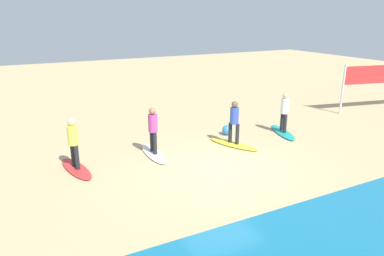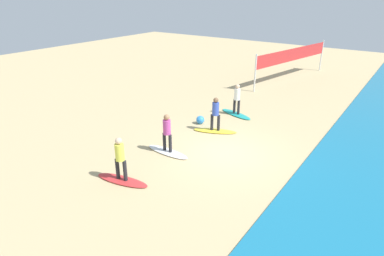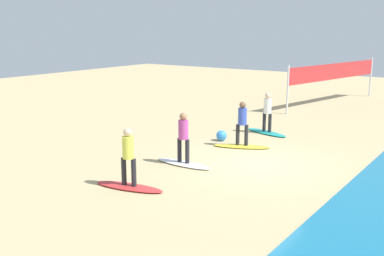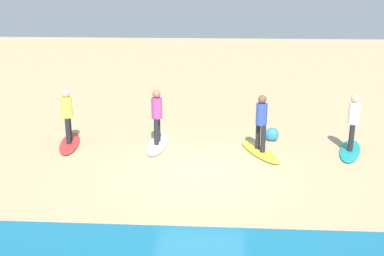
% 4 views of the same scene
% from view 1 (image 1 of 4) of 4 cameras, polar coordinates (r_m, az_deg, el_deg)
% --- Properties ---
extents(ground_plane, '(60.00, 60.00, 0.00)m').
position_cam_1_polar(ground_plane, '(11.75, 3.95, -6.40)').
color(ground_plane, tan).
extents(surfboard_teal, '(1.17, 2.17, 0.09)m').
position_cam_1_polar(surfboard_teal, '(15.51, 14.24, -0.66)').
color(surfboard_teal, teal).
rests_on(surfboard_teal, ground).
extents(surfer_teal, '(0.32, 0.44, 1.64)m').
position_cam_1_polar(surfer_teal, '(15.24, 14.52, 2.88)').
color(surfer_teal, '#232328').
rests_on(surfer_teal, surfboard_teal).
extents(surfboard_yellow, '(1.34, 2.15, 0.09)m').
position_cam_1_polar(surfboard_yellow, '(13.77, 6.60, -2.57)').
color(surfboard_yellow, yellow).
rests_on(surfboard_yellow, ground).
extents(surfer_yellow, '(0.32, 0.43, 1.64)m').
position_cam_1_polar(surfer_yellow, '(13.46, 6.74, 1.39)').
color(surfer_yellow, '#232328').
rests_on(surfer_yellow, surfboard_yellow).
extents(surfboard_white, '(0.63, 2.12, 0.09)m').
position_cam_1_polar(surfboard_white, '(12.85, -6.10, -4.07)').
color(surfboard_white, white).
rests_on(surfboard_white, ground).
extents(surfer_white, '(0.32, 0.46, 1.64)m').
position_cam_1_polar(surfer_white, '(12.52, -6.24, 0.15)').
color(surfer_white, '#232328').
rests_on(surfer_white, surfboard_white).
extents(surfboard_red, '(0.94, 2.17, 0.09)m').
position_cam_1_polar(surfboard_red, '(12.17, -17.94, -6.17)').
color(surfboard_red, red).
rests_on(surfboard_red, ground).
extents(surfer_red, '(0.32, 0.45, 1.64)m').
position_cam_1_polar(surfer_red, '(11.82, -18.40, -1.76)').
color(surfer_red, '#232328').
rests_on(surfer_red, surfboard_red).
extents(beach_ball, '(0.42, 0.42, 0.42)m').
position_cam_1_polar(beach_ball, '(14.87, 5.62, -0.31)').
color(beach_ball, '#338CE5').
rests_on(beach_ball, ground).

